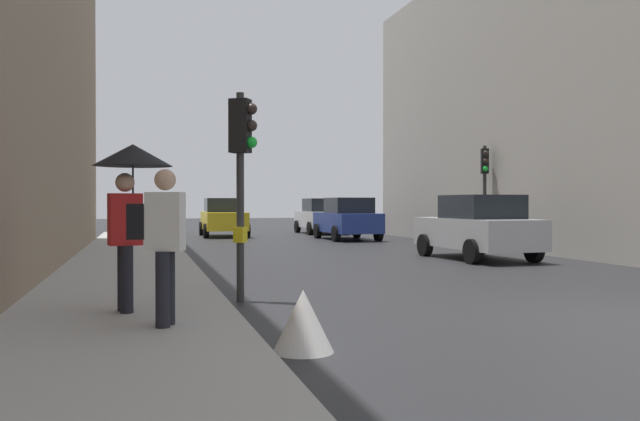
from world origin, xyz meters
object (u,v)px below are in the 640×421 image
object	(u,v)px
car_silver_hatchback	(478,227)
car_yellow_taxi	(224,217)
traffic_light_mid_street	(485,178)
car_white_compact	(321,216)
car_blue_van	(347,219)
warning_sign_triangle	(303,321)
pedestrian_with_black_backpack	(161,237)
pedestrian_with_umbrella	(130,180)
traffic_light_near_right	(242,158)

from	to	relation	value
car_silver_hatchback	car_yellow_taxi	xyz separation A→B (m)	(-5.24, 14.38, 0.00)
traffic_light_mid_street	car_white_compact	distance (m)	12.45
car_blue_van	warning_sign_triangle	distance (m)	21.34
car_silver_hatchback	warning_sign_triangle	xyz separation A→B (m)	(-7.30, -9.95, -0.55)
car_silver_hatchback	pedestrian_with_black_backpack	world-z (taller)	pedestrian_with_black_backpack
car_silver_hatchback	car_white_compact	distance (m)	15.87
car_yellow_taxi	car_white_compact	bearing A→B (deg)	16.47
car_silver_hatchback	pedestrian_with_umbrella	size ratio (longest dim) A/B	1.99
car_yellow_taxi	car_white_compact	distance (m)	5.28
car_white_compact	traffic_light_mid_street	bearing A→B (deg)	-78.57
warning_sign_triangle	car_silver_hatchback	bearing A→B (deg)	53.74
traffic_light_mid_street	pedestrian_with_black_backpack	xyz separation A→B (m)	(-10.96, -12.70, -1.23)
traffic_light_near_right	car_yellow_taxi	distance (m)	20.77
traffic_light_mid_street	traffic_light_near_right	xyz separation A→B (m)	(-9.66, -10.00, -0.14)
car_white_compact	pedestrian_with_umbrella	world-z (taller)	pedestrian_with_umbrella
pedestrian_with_black_backpack	warning_sign_triangle	distance (m)	1.92
car_white_compact	pedestrian_with_umbrella	bearing A→B (deg)	-110.52
traffic_light_mid_street	car_silver_hatchback	xyz separation A→B (m)	(-2.26, -3.76, -1.52)
traffic_light_near_right	car_blue_van	world-z (taller)	traffic_light_near_right
traffic_light_near_right	car_blue_van	size ratio (longest dim) A/B	0.77
car_blue_van	pedestrian_with_black_backpack	bearing A→B (deg)	-112.97
car_blue_van	traffic_light_mid_street	bearing A→B (deg)	-66.65
car_yellow_taxi	pedestrian_with_black_backpack	distance (m)	23.58
traffic_light_near_right	car_blue_van	bearing A→B (deg)	67.49
car_silver_hatchback	pedestrian_with_umbrella	distance (m)	11.99
car_silver_hatchback	car_yellow_taxi	bearing A→B (deg)	110.04
traffic_light_near_right	car_yellow_taxi	xyz separation A→B (m)	(2.15, 20.61, -1.38)
car_yellow_taxi	pedestrian_with_black_backpack	size ratio (longest dim) A/B	2.39
car_yellow_taxi	pedestrian_with_umbrella	xyz separation A→B (m)	(-3.80, -22.18, 0.96)
traffic_light_near_right	pedestrian_with_umbrella	xyz separation A→B (m)	(-1.65, -1.57, -0.42)
pedestrian_with_umbrella	pedestrian_with_black_backpack	distance (m)	1.37
traffic_light_mid_street	pedestrian_with_umbrella	size ratio (longest dim) A/B	1.62
car_yellow_taxi	car_blue_van	bearing A→B (deg)	-41.11
car_white_compact	warning_sign_triangle	distance (m)	26.79
traffic_light_mid_street	warning_sign_triangle	size ratio (longest dim) A/B	5.34
traffic_light_near_right	car_white_compact	size ratio (longest dim) A/B	0.78
traffic_light_mid_street	car_silver_hatchback	size ratio (longest dim) A/B	0.81
car_silver_hatchback	car_blue_van	bearing A→B (deg)	93.07
pedestrian_with_black_backpack	car_yellow_taxi	bearing A→B (deg)	81.57
car_silver_hatchback	warning_sign_triangle	bearing A→B (deg)	-126.26
pedestrian_with_umbrella	car_white_compact	bearing A→B (deg)	69.48
traffic_light_mid_street	pedestrian_with_black_backpack	bearing A→B (deg)	-130.79
traffic_light_mid_street	car_white_compact	bearing A→B (deg)	101.43
car_white_compact	pedestrian_with_black_backpack	world-z (taller)	pedestrian_with_black_backpack
car_yellow_taxi	car_white_compact	world-z (taller)	same
traffic_light_near_right	car_silver_hatchback	size ratio (longest dim) A/B	0.77
pedestrian_with_umbrella	warning_sign_triangle	xyz separation A→B (m)	(1.75, -2.15, -1.52)
traffic_light_mid_street	car_yellow_taxi	world-z (taller)	traffic_light_mid_street
car_white_compact	traffic_light_near_right	bearing A→B (deg)	-108.07
car_blue_van	car_yellow_taxi	bearing A→B (deg)	138.89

